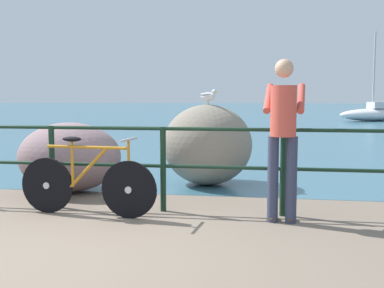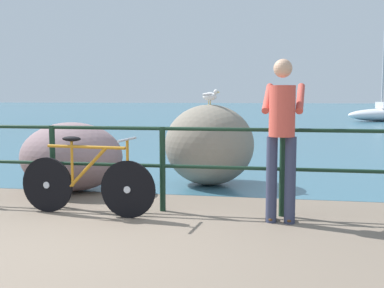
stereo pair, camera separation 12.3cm
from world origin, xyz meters
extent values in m
cube|color=#756656|center=(0.00, 20.00, -0.05)|extent=(120.00, 120.00, 0.10)
cube|color=#38667A|center=(0.00, 47.63, 0.00)|extent=(120.00, 90.00, 0.01)
cylinder|color=black|center=(-0.71, 1.67, 0.51)|extent=(0.07, 0.07, 1.02)
cylinder|color=black|center=(0.71, 1.67, 0.51)|extent=(0.07, 0.07, 1.02)
cylinder|color=black|center=(2.12, 1.67, 0.51)|extent=(0.07, 0.07, 1.02)
cylinder|color=black|center=(0.00, 1.67, 1.00)|extent=(9.92, 0.04, 0.04)
cylinder|color=black|center=(0.00, 1.67, 0.55)|extent=(9.92, 0.04, 0.04)
cylinder|color=black|center=(-0.63, 1.38, 0.33)|extent=(0.66, 0.10, 0.66)
cylinder|color=#B7BCC6|center=(-0.63, 1.38, 0.33)|extent=(0.09, 0.06, 0.08)
cylinder|color=black|center=(0.40, 1.27, 0.33)|extent=(0.66, 0.10, 0.66)
cylinder|color=#B7BCC6|center=(0.40, 1.27, 0.33)|extent=(0.09, 0.06, 0.08)
cylinder|color=#B27219|center=(-0.12, 1.32, 0.80)|extent=(0.99, 0.13, 0.04)
cylinder|color=#B27219|center=(-0.09, 1.32, 0.57)|extent=(0.50, 0.09, 0.50)
cylinder|color=#B27219|center=(-0.30, 1.34, 0.59)|extent=(0.03, 0.03, 0.53)
ellipsoid|color=black|center=(-0.30, 1.34, 0.89)|extent=(0.25, 0.12, 0.06)
cylinder|color=#B27219|center=(0.40, 1.27, 0.62)|extent=(0.03, 0.03, 0.57)
cylinder|color=#B7BCC6|center=(0.40, 1.27, 0.90)|extent=(0.07, 0.48, 0.03)
cylinder|color=#333851|center=(2.01, 1.38, 0.47)|extent=(0.12, 0.12, 0.95)
ellipsoid|color=#513319|center=(2.01, 1.44, 0.04)|extent=(0.12, 0.27, 0.08)
cylinder|color=#333851|center=(2.21, 1.37, 0.47)|extent=(0.12, 0.12, 0.95)
ellipsoid|color=#513319|center=(2.21, 1.43, 0.04)|extent=(0.12, 0.27, 0.08)
cylinder|color=#CC4C3F|center=(2.11, 1.37, 1.23)|extent=(0.28, 0.28, 0.55)
sphere|color=tan|center=(2.11, 1.37, 1.68)|extent=(0.20, 0.20, 0.20)
cylinder|color=#CC4C3F|center=(1.95, 1.63, 1.36)|extent=(0.12, 0.52, 0.34)
cylinder|color=#CC4C3F|center=(2.31, 1.60, 1.36)|extent=(0.12, 0.52, 0.34)
ellipsoid|color=gray|center=(1.01, 3.50, 0.63)|extent=(1.39, 1.33, 1.26)
ellipsoid|color=gray|center=(-0.91, 2.66, 0.50)|extent=(1.50, 1.30, 1.01)
cylinder|color=gold|center=(1.03, 3.48, 1.29)|extent=(0.01, 0.01, 0.06)
cylinder|color=gold|center=(1.01, 3.45, 1.29)|extent=(0.01, 0.01, 0.06)
ellipsoid|color=white|center=(1.02, 3.46, 1.38)|extent=(0.28, 0.22, 0.13)
ellipsoid|color=#9E9EA3|center=(1.00, 3.47, 1.41)|extent=(0.27, 0.22, 0.06)
sphere|color=white|center=(1.12, 3.41, 1.45)|extent=(0.08, 0.08, 0.08)
cone|color=gold|center=(1.17, 3.38, 1.45)|extent=(0.06, 0.04, 0.02)
ellipsoid|color=white|center=(7.79, 24.08, 0.36)|extent=(4.56, 2.89, 0.70)
cube|color=silver|center=(8.07, 24.19, 0.89)|extent=(1.51, 1.24, 0.36)
cylinder|color=#B2B2B7|center=(7.61, 24.00, 2.81)|extent=(0.10, 0.10, 4.20)
camera|label=1|loc=(1.96, -3.90, 1.38)|focal=44.94mm
camera|label=2|loc=(2.08, -3.88, 1.38)|focal=44.94mm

